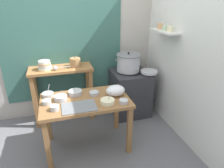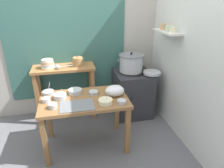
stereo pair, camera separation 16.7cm
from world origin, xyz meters
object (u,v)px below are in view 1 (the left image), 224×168
prep_bowl_6 (55,108)px  prep_bowl_7 (124,101)px  stove_block (130,92)px  prep_bowl_3 (75,92)px  plastic_bag (115,91)px  prep_bowl_0 (47,102)px  prep_bowl_2 (61,98)px  prep_bowl_5 (48,94)px  wide_pan (149,72)px  prep_bowl_1 (94,93)px  prep_table (86,107)px  steamer_pot (128,63)px  bowl_stack_enamel (45,66)px  ladle (56,68)px  prep_bowl_4 (108,101)px  clay_pot (75,62)px  back_shelf_table (62,81)px  serving_tray (79,107)px

prep_bowl_6 → prep_bowl_7: bearing=-4.7°
stove_block → prep_bowl_3: 1.15m
plastic_bag → prep_bowl_0: size_ratio=2.29×
prep_bowl_2 → prep_bowl_5: size_ratio=0.96×
wide_pan → prep_bowl_7: 1.00m
wide_pan → prep_bowl_1: 1.07m
prep_table → prep_bowl_6: size_ratio=10.98×
steamer_pot → bowl_stack_enamel: (-1.30, 0.09, 0.04)m
steamer_pot → ladle: size_ratio=1.66×
ladle → prep_bowl_4: bearing=-57.7°
clay_pot → prep_bowl_0: bearing=-119.5°
stove_block → ladle: size_ratio=2.94×
back_shelf_table → prep_bowl_5: bearing=-110.0°
prep_bowl_0 → prep_bowl_2: 0.18m
steamer_pot → prep_bowl_0: 1.46m
prep_table → prep_bowl_1: prep_bowl_1 is taller
back_shelf_table → prep_table: bearing=-73.1°
serving_tray → prep_bowl_6: bearing=177.5°
prep_bowl_2 → prep_bowl_3: prep_bowl_2 is taller
bowl_stack_enamel → prep_bowl_3: bearing=-58.6°
prep_bowl_6 → prep_bowl_0: bearing=117.2°
back_shelf_table → prep_bowl_4: back_shelf_table is taller
serving_tray → prep_bowl_2: bearing=129.1°
bowl_stack_enamel → prep_bowl_6: bearing=-84.2°
steamer_pot → serving_tray: bearing=-137.3°
plastic_bag → prep_bowl_2: 0.69m
prep_bowl_1 → prep_bowl_4: size_ratio=0.72×
prep_bowl_3 → steamer_pot: bearing=28.8°
clay_pot → prep_bowl_7: size_ratio=1.59×
back_shelf_table → prep_bowl_7: size_ratio=8.87×
serving_tray → wide_pan: size_ratio=1.47×
ladle → prep_bowl_4: ladle is taller
ladle → serving_tray: (0.21, -0.87, -0.21)m
prep_table → bowl_stack_enamel: 0.97m
clay_pot → ladle: bearing=-161.9°
clay_pot → wide_pan: size_ratio=0.63×
bowl_stack_enamel → wide_pan: (1.58, -0.28, -0.16)m
clay_pot → prep_bowl_5: bearing=-127.2°
clay_pot → prep_bowl_3: bearing=-97.9°
ladle → back_shelf_table: bearing=53.9°
serving_tray → prep_bowl_0: prep_bowl_0 is taller
prep_bowl_7 → prep_bowl_2: bearing=158.1°
prep_table → prep_bowl_1: 0.21m
bowl_stack_enamel → plastic_bag: bowl_stack_enamel is taller
bowl_stack_enamel → prep_bowl_1: size_ratio=1.69×
prep_bowl_3 → prep_bowl_4: prep_bowl_4 is taller
prep_bowl_7 → clay_pot: bearing=113.7°
serving_tray → prep_bowl_2: (-0.19, 0.24, 0.03)m
wide_pan → prep_bowl_6: 1.63m
wide_pan → prep_bowl_0: size_ratio=2.54×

